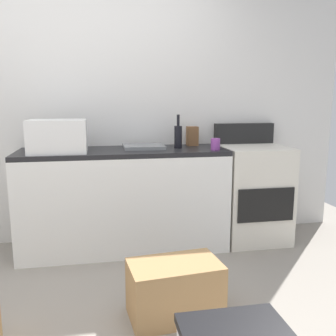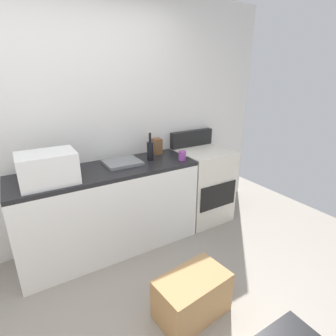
{
  "view_description": "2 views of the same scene",
  "coord_description": "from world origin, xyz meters",
  "views": [
    {
      "loc": [
        0.11,
        -2.0,
        1.32
      ],
      "look_at": [
        0.68,
        1.08,
        0.75
      ],
      "focal_mm": 39.23,
      "sensor_mm": 36.0,
      "label": 1
    },
    {
      "loc": [
        -0.44,
        -1.19,
        1.79
      ],
      "look_at": [
        0.89,
        0.99,
        0.86
      ],
      "focal_mm": 28.01,
      "sensor_mm": 36.0,
      "label": 2
    }
  ],
  "objects": [
    {
      "name": "ground_plane",
      "position": [
        0.0,
        0.0,
        0.0
      ],
      "size": [
        6.0,
        6.0,
        0.0
      ],
      "primitive_type": "plane",
      "color": "gray"
    },
    {
      "name": "wall_back",
      "position": [
        0.0,
        1.55,
        1.3
      ],
      "size": [
        5.0,
        0.1,
        2.6
      ],
      "primitive_type": "cube",
      "color": "silver",
      "rests_on": "ground_plane"
    },
    {
      "name": "kitchen_counter",
      "position": [
        0.3,
        1.2,
        0.45
      ],
      "size": [
        1.8,
        0.6,
        0.9
      ],
      "color": "white",
      "rests_on": "ground_plane"
    },
    {
      "name": "stove_oven",
      "position": [
        1.52,
        1.21,
        0.47
      ],
      "size": [
        0.6,
        0.61,
        1.1
      ],
      "color": "silver",
      "rests_on": "ground_plane"
    },
    {
      "name": "microwave",
      "position": [
        -0.23,
        1.1,
        1.04
      ],
      "size": [
        0.46,
        0.34,
        0.27
      ],
      "primitive_type": "cube",
      "color": "white",
      "rests_on": "kitchen_counter"
    },
    {
      "name": "sink_basin",
      "position": [
        0.49,
        1.26,
        0.92
      ],
      "size": [
        0.36,
        0.32,
        0.03
      ],
      "primitive_type": "cube",
      "color": "slate",
      "rests_on": "kitchen_counter"
    },
    {
      "name": "wine_bottle",
      "position": [
        0.8,
        1.21,
        1.01
      ],
      "size": [
        0.07,
        0.07,
        0.3
      ],
      "color": "black",
      "rests_on": "kitchen_counter"
    },
    {
      "name": "coffee_mug",
      "position": [
        1.09,
        1.03,
        0.95
      ],
      "size": [
        0.08,
        0.08,
        0.1
      ],
      "primitive_type": "cylinder",
      "color": "purple",
      "rests_on": "kitchen_counter"
    },
    {
      "name": "knife_block",
      "position": [
        0.97,
        1.39,
        0.99
      ],
      "size": [
        0.1,
        0.1,
        0.18
      ],
      "primitive_type": "cube",
      "color": "brown",
      "rests_on": "kitchen_counter"
    },
    {
      "name": "cardboard_box_large",
      "position": [
        0.53,
        0.04,
        0.17
      ],
      "size": [
        0.59,
        0.39,
        0.35
      ],
      "primitive_type": "cube",
      "rotation": [
        0.0,
        0.0,
        0.1
      ],
      "color": "#A37A4C",
      "rests_on": "ground_plane"
    }
  ]
}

